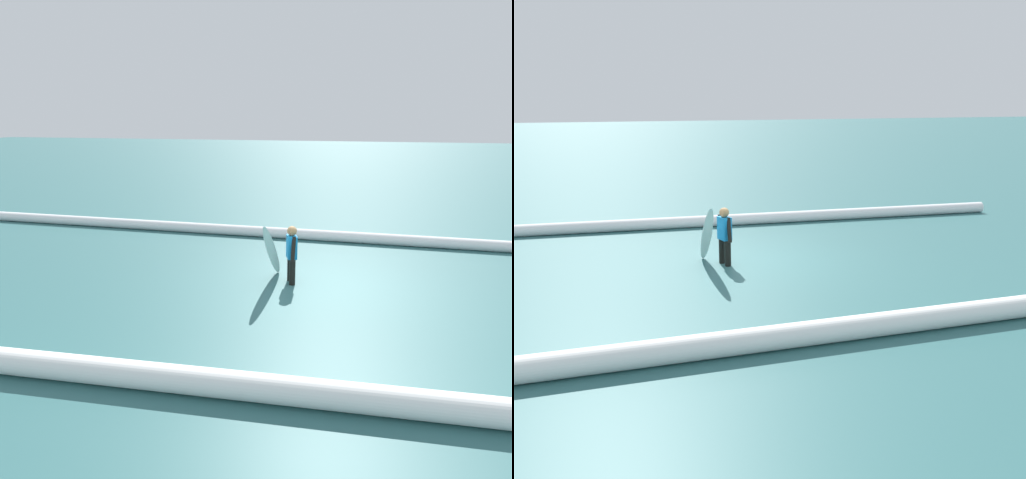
% 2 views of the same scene
% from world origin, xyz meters
% --- Properties ---
extents(ground_plane, '(124.22, 124.22, 0.00)m').
position_xyz_m(ground_plane, '(0.00, 0.00, 0.00)').
color(ground_plane, '#306365').
extents(surfer, '(0.30, 0.58, 1.32)m').
position_xyz_m(surfer, '(0.66, 0.21, 0.73)').
color(surfer, black).
rests_on(surfer, ground_plane).
extents(surfboard, '(0.23, 1.55, 1.52)m').
position_xyz_m(surfboard, '(1.08, 0.36, 0.75)').
color(surfboard, white).
rests_on(surfboard, ground_plane).
extents(wave_crest_foreground, '(21.73, 0.43, 0.33)m').
position_xyz_m(wave_crest_foreground, '(2.49, -3.72, 0.16)').
color(wave_crest_foreground, white).
rests_on(wave_crest_foreground, ground_plane).
extents(wave_crest_midground, '(24.42, 1.92, 0.39)m').
position_xyz_m(wave_crest_midground, '(1.42, 4.95, 0.19)').
color(wave_crest_midground, white).
rests_on(wave_crest_midground, ground_plane).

